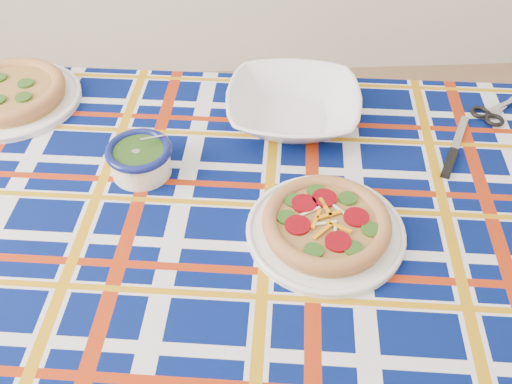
{
  "coord_description": "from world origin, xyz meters",
  "views": [
    {
      "loc": [
        0.06,
        -0.53,
        1.6
      ],
      "look_at": [
        0.1,
        0.28,
        0.8
      ],
      "focal_mm": 40.0,
      "sensor_mm": 36.0,
      "label": 1
    }
  ],
  "objects_px": {
    "dining_table": "(224,250)",
    "main_focaccia_plate": "(326,223)",
    "serving_bowl": "(293,107)",
    "pesto_bowl": "(140,157)"
  },
  "relations": [
    {
      "from": "dining_table",
      "to": "pesto_bowl",
      "type": "bearing_deg",
      "value": 143.46
    },
    {
      "from": "serving_bowl",
      "to": "dining_table",
      "type": "bearing_deg",
      "value": -117.63
    },
    {
      "from": "main_focaccia_plate",
      "to": "pesto_bowl",
      "type": "xyz_separation_m",
      "value": [
        -0.36,
        0.19,
        0.01
      ]
    },
    {
      "from": "main_focaccia_plate",
      "to": "dining_table",
      "type": "bearing_deg",
      "value": 169.56
    },
    {
      "from": "pesto_bowl",
      "to": "serving_bowl",
      "type": "height_order",
      "value": "pesto_bowl"
    },
    {
      "from": "dining_table",
      "to": "main_focaccia_plate",
      "type": "height_order",
      "value": "main_focaccia_plate"
    },
    {
      "from": "dining_table",
      "to": "serving_bowl",
      "type": "height_order",
      "value": "serving_bowl"
    },
    {
      "from": "dining_table",
      "to": "main_focaccia_plate",
      "type": "bearing_deg",
      "value": -3.68
    },
    {
      "from": "dining_table",
      "to": "serving_bowl",
      "type": "relative_size",
      "value": 5.76
    },
    {
      "from": "pesto_bowl",
      "to": "dining_table",
      "type": "bearing_deg",
      "value": -43.29
    }
  ]
}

